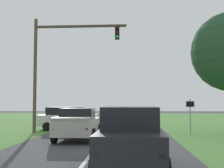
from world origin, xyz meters
name	(u,v)px	position (x,y,z in m)	size (l,w,h in m)	color
ground_plane	(95,149)	(0.00, 9.46, 0.00)	(120.00, 120.00, 0.00)	#424244
red_suv_near	(130,137)	(1.67, 5.20, 1.06)	(2.21, 4.57, 2.05)	black
pickup_truck_lead	(78,124)	(-1.40, 12.71, 0.95)	(2.36, 5.13, 1.84)	#B7B2A8
traffic_light	(57,58)	(-3.66, 16.45, 5.42)	(6.82, 0.40, 8.35)	brown
keep_moving_sign	(190,112)	(5.73, 15.89, 1.55)	(0.60, 0.09, 2.42)	gray
crossing_suv_far	(67,118)	(-3.37, 18.62, 0.95)	(4.64, 2.24, 1.81)	silver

